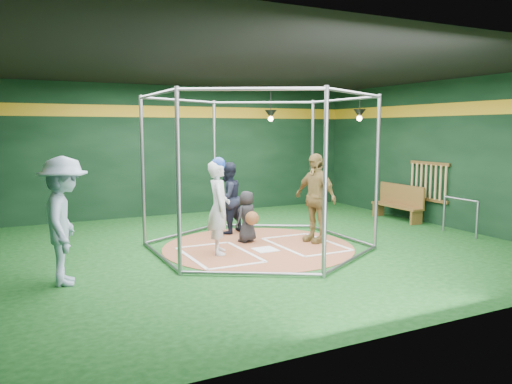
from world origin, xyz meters
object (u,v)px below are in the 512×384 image
batter_figure (219,206)px  umpire (227,198)px  visitor_leopard (315,198)px  dugout_bench (399,202)px

batter_figure → umpire: 1.84m
batter_figure → visitor_leopard: visitor_leopard is taller
umpire → batter_figure: bearing=38.1°
batter_figure → umpire: (0.87, 1.61, -0.11)m
batter_figure → dugout_bench: batter_figure is taller
umpire → dugout_bench: size_ratio=1.01×
visitor_leopard → dugout_bench: bearing=96.9°
visitor_leopard → batter_figure: bearing=-101.6°
visitor_leopard → umpire: size_ratio=1.15×
dugout_bench → batter_figure: bearing=-167.5°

